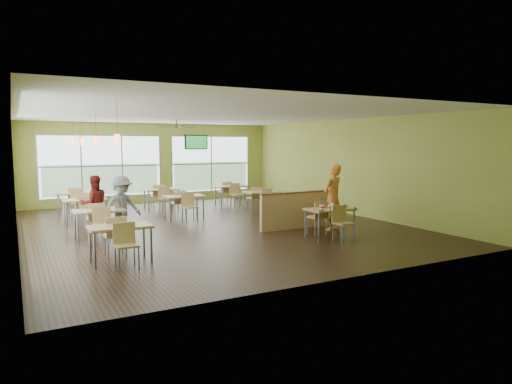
% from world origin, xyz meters
% --- Properties ---
extents(room, '(12.00, 12.04, 3.20)m').
position_xyz_m(room, '(0.00, 0.00, 1.60)').
color(room, black).
rests_on(room, ground).
extents(window_bays, '(9.24, 10.24, 2.38)m').
position_xyz_m(window_bays, '(-2.65, 3.08, 1.48)').
color(window_bays, white).
rests_on(window_bays, room).
extents(main_table, '(1.22, 1.52, 0.87)m').
position_xyz_m(main_table, '(2.00, -3.00, 0.63)').
color(main_table, tan).
rests_on(main_table, floor).
extents(half_wall_divider, '(2.40, 0.14, 1.04)m').
position_xyz_m(half_wall_divider, '(2.00, -1.55, 0.52)').
color(half_wall_divider, tan).
rests_on(half_wall_divider, floor).
extents(dining_tables, '(6.92, 8.72, 0.87)m').
position_xyz_m(dining_tables, '(-1.05, 1.71, 0.63)').
color(dining_tables, tan).
rests_on(dining_tables, floor).
extents(pendant_lights, '(0.11, 7.31, 0.86)m').
position_xyz_m(pendant_lights, '(-3.20, 0.68, 2.45)').
color(pendant_lights, '#2D2119').
rests_on(pendant_lights, ceiling).
extents(ceiling_fan, '(1.25, 1.25, 0.29)m').
position_xyz_m(ceiling_fan, '(-0.00, 3.00, 2.95)').
color(ceiling_fan, '#2D2119').
rests_on(ceiling_fan, ceiling).
extents(tv_backwall, '(1.00, 0.07, 0.60)m').
position_xyz_m(tv_backwall, '(1.80, 5.90, 2.45)').
color(tv_backwall, black).
rests_on(tv_backwall, wall_back).
extents(man_plaid, '(0.78, 0.64, 1.84)m').
position_xyz_m(man_plaid, '(2.67, -2.24, 0.92)').
color(man_plaid, orange).
rests_on(man_plaid, floor).
extents(patron_maroon, '(0.80, 0.66, 1.53)m').
position_xyz_m(patron_maroon, '(-3.14, 0.57, 0.77)').
color(patron_maroon, '#5E1712').
rests_on(patron_maroon, floor).
extents(patron_grey, '(1.13, 0.83, 1.56)m').
position_xyz_m(patron_grey, '(-2.62, -0.41, 0.78)').
color(patron_grey, slate).
rests_on(patron_grey, floor).
extents(cup_blue, '(0.09, 0.09, 0.31)m').
position_xyz_m(cup_blue, '(1.68, -3.06, 0.81)').
color(cup_blue, white).
rests_on(cup_blue, main_table).
extents(cup_yellow, '(0.09, 0.09, 0.32)m').
position_xyz_m(cup_yellow, '(1.80, -3.25, 0.82)').
color(cup_yellow, white).
rests_on(cup_yellow, main_table).
extents(cup_red_near, '(0.10, 0.10, 0.38)m').
position_xyz_m(cup_red_near, '(2.01, -3.09, 0.83)').
color(cup_red_near, white).
rests_on(cup_red_near, main_table).
extents(cup_red_far, '(0.09, 0.09, 0.33)m').
position_xyz_m(cup_red_far, '(2.23, -3.22, 0.82)').
color(cup_red_far, white).
rests_on(cup_red_far, main_table).
extents(food_basket, '(0.24, 0.24, 0.06)m').
position_xyz_m(food_basket, '(2.39, -3.02, 0.78)').
color(food_basket, black).
rests_on(food_basket, main_table).
extents(ketchup_cup, '(0.06, 0.06, 0.03)m').
position_xyz_m(ketchup_cup, '(2.55, -3.30, 0.76)').
color(ketchup_cup, '#B40001').
rests_on(ketchup_cup, main_table).
extents(wrapper_left, '(0.18, 0.17, 0.04)m').
position_xyz_m(wrapper_left, '(1.53, -3.26, 0.77)').
color(wrapper_left, '#967548').
rests_on(wrapper_left, main_table).
extents(wrapper_mid, '(0.25, 0.24, 0.05)m').
position_xyz_m(wrapper_mid, '(1.92, -2.81, 0.77)').
color(wrapper_mid, '#967548').
rests_on(wrapper_mid, main_table).
extents(wrapper_right, '(0.17, 0.16, 0.03)m').
position_xyz_m(wrapper_right, '(2.26, -3.22, 0.77)').
color(wrapper_right, '#967548').
rests_on(wrapper_right, main_table).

